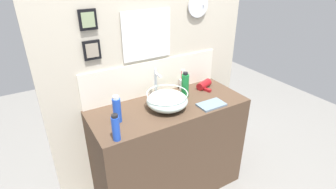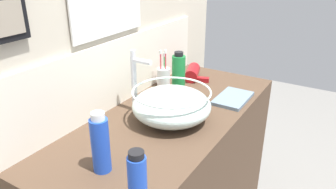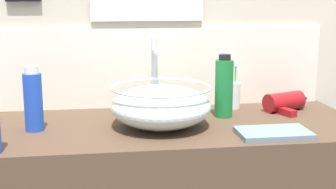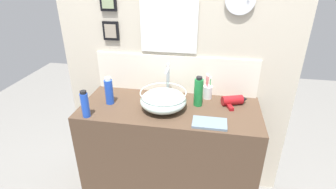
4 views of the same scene
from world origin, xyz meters
The scene contains 10 objects.
vanity_counter centered at (0.00, 0.00, 0.45)m, with size 1.28×0.53×0.89m, color #4C3828.
back_panel centered at (0.00, 0.30, 1.24)m, with size 1.81×0.10×2.49m.
glass_bowl_sink centered at (-0.04, -0.03, 0.96)m, with size 0.32×0.32×0.14m.
faucet centered at (-0.04, 0.14, 1.04)m, with size 0.02×0.10×0.27m.
hair_drier centered at (0.45, 0.12, 0.92)m, with size 0.20×0.18×0.07m.
toothbrush_cup centered at (0.26, 0.19, 0.94)m, with size 0.07×0.07×0.20m.
shampoo_bottle centered at (-0.44, -0.02, 0.99)m, with size 0.06×0.06×0.21m.
lotion_bottle centered at (0.20, 0.07, 1.00)m, with size 0.06×0.06×0.22m.
soap_dispenser centered at (-0.53, -0.22, 0.98)m, with size 0.05×0.05×0.19m.
hand_towel centered at (0.29, -0.18, 0.90)m, with size 0.22×0.14×0.02m, color slate.
Camera 4 is at (0.27, -1.61, 1.80)m, focal length 28.00 mm.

